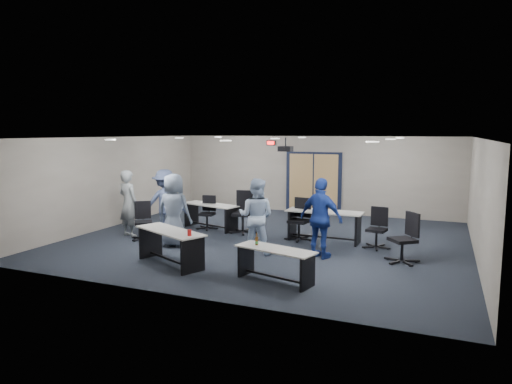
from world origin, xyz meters
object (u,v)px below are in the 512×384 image
at_px(chair_back_b, 243,212).
at_px(chair_loose_left, 143,221).
at_px(table_front_left, 170,241).
at_px(person_back, 165,203).
at_px(chair_back_c, 299,219).
at_px(chair_back_a, 207,213).
at_px(person_gray, 128,203).
at_px(chair_loose_right, 403,238).
at_px(person_plaid, 174,210).
at_px(person_lightblue, 256,216).
at_px(table_front_right, 275,259).
at_px(person_navy, 321,218).
at_px(table_back_right, 324,221).
at_px(table_back_left, 211,212).
at_px(chair_back_d, 377,228).

distance_m(chair_back_b, chair_loose_left, 2.74).
relative_size(table_front_left, person_back, 1.07).
distance_m(chair_back_b, person_back, 2.17).
bearing_deg(chair_loose_left, person_back, 33.92).
relative_size(chair_back_c, chair_loose_left, 1.10).
relative_size(chair_back_a, person_gray, 0.53).
bearing_deg(person_back, chair_back_a, -160.87).
bearing_deg(person_gray, chair_loose_right, -163.84).
bearing_deg(person_plaid, chair_back_c, -149.40).
relative_size(person_gray, person_lightblue, 1.03).
xyz_separation_m(table_front_right, person_navy, (0.39, 1.95, 0.47)).
bearing_deg(table_back_right, person_back, -165.88).
bearing_deg(person_gray, chair_loose_left, 177.57).
relative_size(table_back_right, chair_loose_right, 1.79).
distance_m(person_gray, person_back, 0.98).
height_order(chair_back_c, person_plaid, person_plaid).
xyz_separation_m(chair_back_b, chair_loose_left, (-2.10, -1.75, -0.09)).
height_order(chair_back_c, chair_loose_right, chair_loose_right).
distance_m(table_back_left, person_back, 1.51).
height_order(table_front_left, table_back_right, table_front_left).
distance_m(chair_loose_left, chair_loose_right, 6.55).
relative_size(table_back_left, chair_loose_right, 1.72).
xyz_separation_m(chair_back_a, chair_loose_right, (5.62, -1.45, 0.07)).
bearing_deg(person_back, table_front_right, 108.28).
bearing_deg(chair_loose_right, person_lightblue, -119.90).
xyz_separation_m(chair_back_a, person_gray, (-1.52, -1.64, 0.43)).
distance_m(chair_back_c, person_gray, 4.65).
bearing_deg(table_back_left, chair_back_b, 5.91).
distance_m(table_front_left, person_navy, 3.38).
height_order(person_gray, person_back, same).
height_order(chair_loose_left, person_gray, person_gray).
bearing_deg(table_front_right, table_back_right, 103.05).
distance_m(chair_back_c, chair_back_d, 2.03).
distance_m(chair_loose_left, person_back, 0.84).
bearing_deg(person_gray, table_front_left, 158.40).
bearing_deg(chair_loose_right, person_back, -131.19).
bearing_deg(person_navy, person_lightblue, 24.53).
height_order(person_plaid, person_navy, same).
height_order(chair_back_a, person_back, person_back).
xyz_separation_m(chair_back_d, chair_loose_left, (-5.85, -1.43, -0.00)).
relative_size(chair_back_d, chair_loose_left, 1.00).
xyz_separation_m(table_front_right, person_plaid, (-3.27, 1.60, 0.47)).
height_order(chair_back_d, person_navy, person_navy).
height_order(table_front_left, chair_back_d, chair_back_d).
distance_m(person_lightblue, person_back, 3.15).
relative_size(person_gray, person_navy, 1.00).
height_order(chair_loose_left, person_lightblue, person_lightblue).
bearing_deg(chair_back_c, chair_back_a, -177.57).
bearing_deg(person_plaid, chair_back_d, -163.49).
height_order(chair_back_c, chair_loose_left, chair_back_c).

